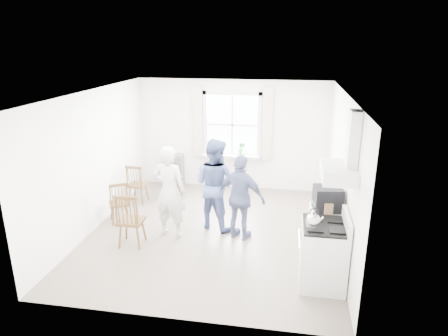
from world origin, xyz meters
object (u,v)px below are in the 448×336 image
gas_stove (323,254)px  windsor_chair_c (119,199)px  windsor_chair_a (135,181)px  person_mid (215,184)px  windsor_chair_b (128,215)px  person_left (169,192)px  stereo_stack (328,199)px  person_right (241,198)px  low_cabinet (324,234)px

gas_stove → windsor_chair_c: size_ratio=1.30×
gas_stove → windsor_chair_a: bearing=147.9°
windsor_chair_c → person_mid: person_mid is taller
person_mid → gas_stove: bearing=164.1°
gas_stove → person_mid: size_ratio=0.64×
windsor_chair_a → windsor_chair_b: (0.61, -1.86, 0.06)m
person_mid → person_left: bearing=57.0°
windsor_chair_c → stereo_stack: bearing=-11.0°
stereo_stack → person_mid: size_ratio=0.27×
stereo_stack → person_right: person_right is taller
low_cabinet → gas_stove: bearing=-95.7°
gas_stove → low_cabinet: size_ratio=1.24×
low_cabinet → stereo_stack: bearing=-90.4°
low_cabinet → windsor_chair_b: bearing=-177.2°
low_cabinet → windsor_chair_a: (-3.89, 1.70, 0.10)m
low_cabinet → stereo_stack: stereo_stack is taller
low_cabinet → person_mid: size_ratio=0.52×
stereo_stack → windsor_chair_b: stereo_stack is taller
low_cabinet → windsor_chair_c: bearing=169.6°
low_cabinet → stereo_stack: size_ratio=1.92×
gas_stove → stereo_stack: (0.07, 0.66, 0.60)m
stereo_stack → windsor_chair_a: stereo_stack is taller
person_left → person_mid: 0.88m
windsor_chair_b → person_left: bearing=46.0°
stereo_stack → windsor_chair_c: size_ratio=0.54×
person_left → gas_stove: bearing=164.8°
windsor_chair_c → person_left: size_ratio=0.51×
person_mid → person_right: bearing=169.2°
low_cabinet → person_right: 1.56m
windsor_chair_b → stereo_stack: bearing=2.2°
windsor_chair_a → person_left: (1.17, -1.28, 0.30)m
windsor_chair_a → person_mid: bearing=-22.7°
windsor_chair_c → person_left: 1.20m
stereo_stack → windsor_chair_b: size_ratio=0.47×
stereo_stack → windsor_chair_a: size_ratio=0.52×
stereo_stack → windsor_chair_a: (-3.89, 1.73, -0.54)m
windsor_chair_b → windsor_chair_c: (-0.56, 0.87, -0.08)m
stereo_stack → person_left: size_ratio=0.27×
low_cabinet → stereo_stack: (-0.00, -0.04, 0.64)m
gas_stove → person_left: (-2.65, 1.12, 0.37)m
gas_stove → windsor_chair_c: bearing=159.5°
stereo_stack → person_mid: bearing=154.7°
low_cabinet → person_mid: bearing=155.6°
low_cabinet → person_left: person_left is taller
low_cabinet → windsor_chair_a: bearing=156.4°
windsor_chair_a → windsor_chair_c: (0.05, -0.99, -0.02)m
windsor_chair_c → person_left: person_left is taller
low_cabinet → windsor_chair_b: (-3.28, -0.16, 0.16)m
gas_stove → windsor_chair_b: size_ratio=1.12×
stereo_stack → person_mid: 2.20m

